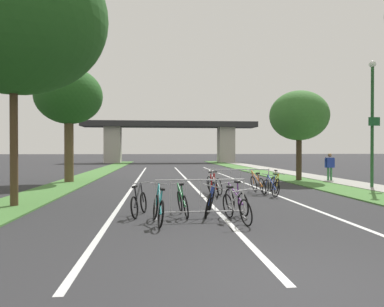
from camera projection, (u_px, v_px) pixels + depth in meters
ground_plane at (292, 288)px, 4.62m from camera, size 300.00×300.00×0.00m
grass_verge_left at (95, 174)px, 26.36m from camera, size 2.08×54.97×0.05m
grass_verge_right at (263, 173)px, 27.63m from camera, size 2.08×54.97×0.05m
sidewalk_path_right at (287, 172)px, 27.82m from camera, size 1.87×54.97×0.08m
lane_stripe_center at (188, 181)px, 20.44m from camera, size 0.14×31.80×0.01m
lane_stripe_right_lane at (238, 181)px, 20.73m from camera, size 0.14×31.80×0.01m
lane_stripe_left_lane at (136, 181)px, 20.15m from camera, size 0.14×31.80×0.01m
overpass_bridge at (170, 133)px, 49.78m from camera, size 24.69×3.82×5.86m
tree_left_cypress_far at (13, 15)px, 11.08m from camera, size 5.92×5.92×8.66m
tree_left_pine_near at (69, 97)px, 19.46m from camera, size 3.71×3.71×6.44m
tree_right_maple_mid at (299, 116)px, 20.64m from camera, size 3.46×3.46×5.34m
lamppost_with_sign at (372, 114)px, 16.39m from camera, size 0.56×0.32×6.04m
crowd_barrier_nearest at (200, 199)px, 9.29m from camera, size 2.46×0.53×1.05m
crowd_barrier_second at (240, 182)px, 14.26m from camera, size 2.45×0.44×1.05m
bicycle_blue_0 at (271, 187)px, 13.86m from camera, size 0.51×1.57×0.91m
bicycle_silver_1 at (236, 207)px, 8.83m from camera, size 0.54×1.70×0.91m
bicycle_red_2 at (213, 187)px, 13.72m from camera, size 0.52×1.68×1.00m
bicycle_orange_3 at (258, 184)px, 14.70m from camera, size 0.53×1.75×1.00m
bicycle_white_4 at (214, 184)px, 14.53m from camera, size 0.65×1.78×1.05m
bicycle_yellow_5 at (275, 184)px, 14.97m from camera, size 0.50×1.68×0.96m
bicycle_teal_6 at (158, 209)px, 8.63m from camera, size 0.45×1.69×0.99m
bicycle_black_7 at (139, 203)px, 9.68m from camera, size 0.49×1.55×0.91m
bicycle_purple_8 at (236, 201)px, 9.96m from camera, size 0.59×1.64×0.97m
bicycle_green_9 at (182, 202)px, 9.72m from camera, size 0.48×1.63×0.93m
bicycle_blue_10 at (210, 202)px, 9.73m from camera, size 0.60×1.70×0.93m
pedestrian_pushing_bike at (330, 164)px, 20.11m from camera, size 0.59×0.28×1.64m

